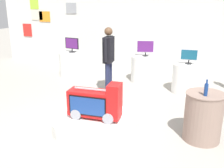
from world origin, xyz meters
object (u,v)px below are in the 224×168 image
main_display_pedestal (95,124)px  display_pedestal_left_rear (73,64)px  display_pedestal_center_rear (145,69)px  tv_on_right_rear (189,56)px  tv_on_left_rear (72,44)px  display_pedestal_right_rear (187,78)px  shopper_browsing_near_truck (109,56)px  bottle_on_side_table (206,89)px  novelty_firetruck_tv (96,104)px  side_table_round (203,116)px  tv_on_center_rear (146,47)px

main_display_pedestal → display_pedestal_left_rear: display_pedestal_left_rear is taller
display_pedestal_center_rear → tv_on_right_rear: bearing=-24.3°
tv_on_left_rear → display_pedestal_right_rear: size_ratio=0.63×
shopper_browsing_near_truck → bottle_on_side_table: bearing=-36.2°
display_pedestal_left_rear → display_pedestal_center_rear: bearing=5.8°
novelty_firetruck_tv → shopper_browsing_near_truck: (-0.53, 1.95, 0.47)m
bottle_on_side_table → display_pedestal_center_rear: bearing=119.5°
display_pedestal_right_rear → tv_on_right_rear: tv_on_right_rear is taller
tv_on_right_rear → shopper_browsing_near_truck: bearing=-156.5°
tv_on_left_rear → main_display_pedestal: bearing=-54.6°
main_display_pedestal → tv_on_right_rear: tv_on_right_rear is taller
novelty_firetruck_tv → side_table_round: size_ratio=1.15×
main_display_pedestal → side_table_round: (1.85, 0.34, 0.31)m
side_table_round → bottle_on_side_table: size_ratio=3.14×
main_display_pedestal → tv_on_center_rear: 3.44m
display_pedestal_center_rear → tv_on_right_rear: tv_on_right_rear is taller
display_pedestal_right_rear → shopper_browsing_near_truck: (-1.86, -0.81, 0.60)m
shopper_browsing_near_truck → tv_on_right_rear: bearing=23.5°
display_pedestal_left_rear → shopper_browsing_near_truck: (1.68, -1.14, 0.60)m
main_display_pedestal → display_pedestal_right_rear: size_ratio=2.04×
display_pedestal_left_rear → novelty_firetruck_tv: bearing=-54.4°
display_pedestal_right_rear → tv_on_left_rear: bearing=174.7°
display_pedestal_left_rear → display_pedestal_right_rear: bearing=-5.3°
display_pedestal_right_rear → main_display_pedestal: bearing=-116.2°
tv_on_left_rear → side_table_round: 4.92m
side_table_round → shopper_browsing_near_truck: size_ratio=0.50×
display_pedestal_right_rear → side_table_round: side_table_round is taller
main_display_pedestal → shopper_browsing_near_truck: size_ratio=0.93×
bottle_on_side_table → main_display_pedestal: bearing=-173.3°
main_display_pedestal → novelty_firetruck_tv: bearing=-16.0°
novelty_firetruck_tv → bottle_on_side_table: size_ratio=3.61×
tv_on_center_rear → display_pedestal_center_rear: bearing=74.4°
display_pedestal_center_rear → shopper_browsing_near_truck: shopper_browsing_near_truck is taller
main_display_pedestal → tv_on_left_rear: bearing=125.4°
display_pedestal_center_rear → bottle_on_side_table: (1.76, -3.10, 0.57)m
tv_on_center_rear → shopper_browsing_near_truck: (-0.60, -1.37, -0.04)m
novelty_firetruck_tv → main_display_pedestal: bearing=164.0°
display_pedestal_center_rear → side_table_round: size_ratio=0.97×
display_pedestal_center_rear → shopper_browsing_near_truck: (-0.60, -1.38, 0.60)m
novelty_firetruck_tv → display_pedestal_left_rear: (-2.21, 3.09, -0.14)m
tv_on_right_rear → bottle_on_side_table: (0.49, -2.53, -0.02)m
display_pedestal_left_rear → tv_on_left_rear: 0.62m
display_pedestal_center_rear → tv_on_left_rear: bearing=-174.1°
display_pedestal_center_rear → tv_on_center_rear: size_ratio=1.68×
tv_on_left_rear → shopper_browsing_near_truck: (1.68, -1.14, -0.02)m
tv_on_right_rear → novelty_firetruck_tv: bearing=-115.8°
bottle_on_side_table → display_pedestal_left_rear: bearing=144.6°
novelty_firetruck_tv → shopper_browsing_near_truck: 2.07m
display_pedestal_right_rear → tv_on_right_rear: (-0.00, -0.00, 0.59)m
novelty_firetruck_tv → tv_on_center_rear: bearing=88.8°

